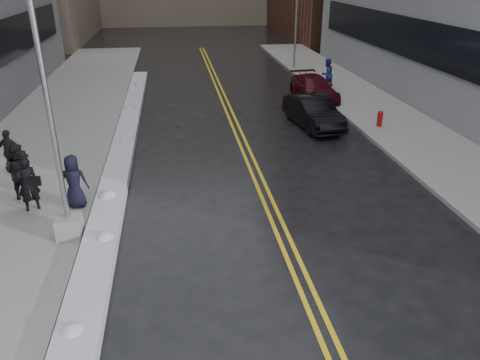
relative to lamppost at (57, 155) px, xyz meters
name	(u,v)px	position (x,y,z in m)	size (l,w,h in m)	color
ground	(196,273)	(3.30, -2.00, -2.53)	(160.00, 160.00, 0.00)	black
sidewalk_west	(46,143)	(-2.45, 8.00, -2.46)	(5.50, 50.00, 0.15)	gray
sidewalk_east	(399,127)	(13.30, 8.00, -2.46)	(4.00, 50.00, 0.15)	gray
lane_line_left	(236,136)	(5.65, 8.00, -2.53)	(0.12, 50.00, 0.01)	gold
lane_line_right	(243,135)	(5.95, 8.00, -2.53)	(0.12, 50.00, 0.01)	gold
snow_ridge	(122,154)	(0.85, 6.00, -2.36)	(0.90, 30.00, 0.34)	silver
lamppost	(57,155)	(0.00, 0.00, 0.00)	(0.65, 0.65, 7.62)	gray
fire_hydrant	(380,118)	(12.30, 8.00, -1.98)	(0.26, 0.26, 0.73)	maroon
traffic_signal	(296,21)	(11.80, 22.00, 0.87)	(0.16, 0.20, 6.00)	gray
pedestrian_fedora	(28,184)	(-1.42, 1.75, -1.53)	(0.62, 0.41, 1.71)	black
pedestrian_b	(19,171)	(-1.90, 2.62, -1.47)	(0.89, 0.69, 1.82)	black
pedestrian_c	(74,181)	(-0.12, 1.80, -1.56)	(0.81, 0.53, 1.65)	black
pedestrian_d	(10,152)	(-2.78, 4.73, -1.58)	(0.94, 0.39, 1.60)	black
pedestrian_east	(327,74)	(12.07, 15.27, -1.49)	(0.87, 0.68, 1.79)	navy
car_black	(313,112)	(9.37, 8.84, -1.82)	(1.50, 4.30, 1.42)	black
car_maroon	(314,88)	(10.80, 13.53, -1.88)	(1.82, 4.48, 1.30)	#450B15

